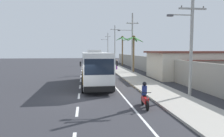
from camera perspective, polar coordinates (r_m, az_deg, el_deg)
ground_plane at (r=15.84m, az=-9.13°, el=-8.06°), size 160.00×160.00×0.00m
sidewalk_kerb at (r=26.44m, az=6.34°, el=-2.60°), size 3.20×90.00×0.14m
lane_markings at (r=30.06m, az=-4.25°, el=-1.79°), size 3.56×71.00×0.01m
boundary_wall at (r=31.22m, az=11.36°, el=0.70°), size 0.24×60.00×2.53m
coach_bus_foreground at (r=21.16m, az=-4.71°, el=0.44°), size 2.95×10.78×3.62m
motorcycle_beside_bus at (r=13.26m, az=9.00°, el=-7.75°), size 0.56×1.96×1.60m
motorcycle_trailing at (r=30.85m, az=-1.16°, el=-0.37°), size 0.56×1.96×1.65m
pedestrian_near_kerb at (r=37.28m, az=1.29°, el=1.18°), size 0.36×0.36×1.75m
utility_pole_nearest at (r=16.86m, az=20.78°, el=7.16°), size 3.05×0.24×8.00m
utility_pole_mid at (r=35.03m, az=5.45°, el=7.53°), size 3.53×0.24×9.68m
utility_pole_far at (r=53.96m, az=0.79°, el=6.77°), size 2.36×0.24×9.94m
utility_pole_distant at (r=73.09m, az=-1.21°, el=6.23°), size 3.33×0.24×9.57m
palm_nearest at (r=33.13m, az=5.94°, el=6.38°), size 3.44×3.36×5.90m
palm_second at (r=48.10m, az=2.88°, el=6.54°), size 3.23×3.40×6.86m
roadside_building at (r=29.70m, az=24.31°, el=1.08°), size 14.90×6.94×3.47m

